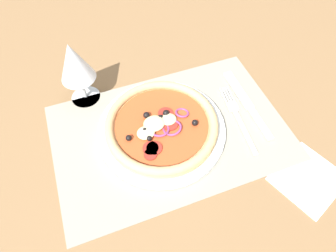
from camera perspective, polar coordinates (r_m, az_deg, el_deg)
ground_plane at (r=60.65cm, az=0.43°, el=-1.89°), size 190.00×140.00×2.40cm
placemat at (r=59.48cm, az=0.44°, el=-1.16°), size 47.39×31.16×0.40cm
plate at (r=58.91cm, az=-1.27°, el=-0.66°), size 26.02×26.02×1.15cm
pizza at (r=57.50cm, az=-1.33°, el=0.24°), size 22.75×22.75×2.63cm
fork at (r=63.23cm, az=13.46°, el=2.17°), size 3.43×18.06×0.44cm
knife at (r=65.87cm, az=15.31°, el=4.51°), size 2.15×20.02×0.62cm
wine_glass at (r=60.91cm, az=-18.11°, el=11.70°), size 7.20×7.20×14.90cm
napkin at (r=60.41cm, az=26.05°, el=-9.31°), size 15.10×14.43×0.36cm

